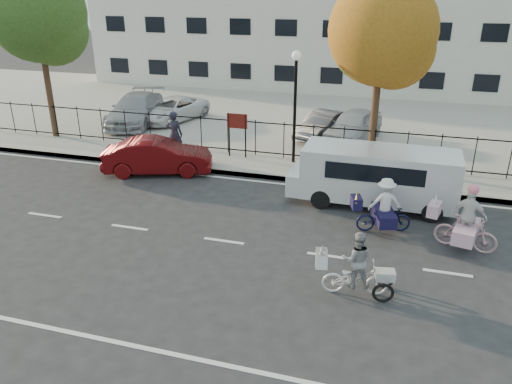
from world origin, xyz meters
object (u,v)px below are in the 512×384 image
(pedestrian, at_px, (175,134))
(lot_car_b, at_px, (172,109))
(unicorn_bike, at_px, (466,226))
(lot_car_c, at_px, (323,125))
(lot_car_a, at_px, (136,109))
(lamppost, at_px, (295,88))
(zebra_trike, at_px, (356,270))
(bull_bike, at_px, (383,211))
(lot_car_d, at_px, (353,125))
(white_van, at_px, (376,175))
(red_sedan, at_px, (158,156))

(pedestrian, bearing_deg, lot_car_b, -61.86)
(unicorn_bike, xyz_separation_m, lot_car_c, (-5.37, 9.10, 0.03))
(lot_car_a, bearing_deg, lot_car_b, 23.95)
(unicorn_bike, distance_m, lot_car_b, 16.66)
(unicorn_bike, height_order, lot_car_a, unicorn_bike)
(unicorn_bike, bearing_deg, lot_car_b, 67.38)
(lamppost, bearing_deg, zebra_trike, -68.30)
(lamppost, relative_size, lot_car_a, 0.86)
(bull_bike, distance_m, lot_car_d, 8.72)
(lamppost, relative_size, zebra_trike, 2.30)
(zebra_trike, bearing_deg, lot_car_a, 35.13)
(white_van, distance_m, lot_car_b, 13.20)
(unicorn_bike, distance_m, white_van, 3.50)
(white_van, height_order, pedestrian, pedestrian)
(unicorn_bike, bearing_deg, lot_car_d, 38.02)
(lamppost, distance_m, red_sedan, 5.84)
(lamppost, distance_m, pedestrian, 5.27)
(white_van, bearing_deg, pedestrian, 164.87)
(white_van, relative_size, lot_car_c, 1.49)
(bull_bike, bearing_deg, white_van, -4.72)
(lot_car_c, bearing_deg, lamppost, -79.54)
(unicorn_bike, relative_size, white_van, 0.36)
(lamppost, xyz_separation_m, lot_car_a, (-8.94, 3.55, -2.24))
(red_sedan, relative_size, lot_car_c, 1.14)
(white_van, height_order, lot_car_b, white_van)
(red_sedan, distance_m, lot_car_d, 8.98)
(zebra_trike, height_order, lot_car_b, zebra_trike)
(zebra_trike, relative_size, unicorn_bike, 0.97)
(red_sedan, relative_size, lot_car_d, 0.99)
(pedestrian, relative_size, lot_car_d, 0.46)
(white_van, bearing_deg, lot_car_a, 152.74)
(zebra_trike, distance_m, unicorn_bike, 3.98)
(bull_bike, bearing_deg, zebra_trike, 156.96)
(pedestrian, xyz_separation_m, lot_car_a, (-4.12, 4.22, -0.22))
(red_sedan, height_order, lot_car_c, red_sedan)
(red_sedan, xyz_separation_m, pedestrian, (-0.03, 1.63, 0.42))
(zebra_trike, relative_size, bull_bike, 1.02)
(lamppost, bearing_deg, lot_car_b, 148.18)
(lamppost, xyz_separation_m, red_sedan, (-4.79, -2.30, -2.44))
(red_sedan, xyz_separation_m, lot_car_c, (5.35, 6.04, 0.07))
(bull_bike, distance_m, lot_car_c, 9.20)
(unicorn_bike, bearing_deg, lot_car_c, 44.65)
(pedestrian, height_order, lot_car_a, pedestrian)
(lamppost, xyz_separation_m, white_van, (3.37, -3.00, -2.07))
(lot_car_a, bearing_deg, unicorn_bike, -41.57)
(lot_car_a, relative_size, lot_car_b, 1.17)
(lamppost, height_order, zebra_trike, lamppost)
(lamppost, bearing_deg, red_sedan, -154.33)
(lamppost, xyz_separation_m, unicorn_bike, (5.94, -5.36, -2.40))
(unicorn_bike, bearing_deg, pedestrian, 80.54)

